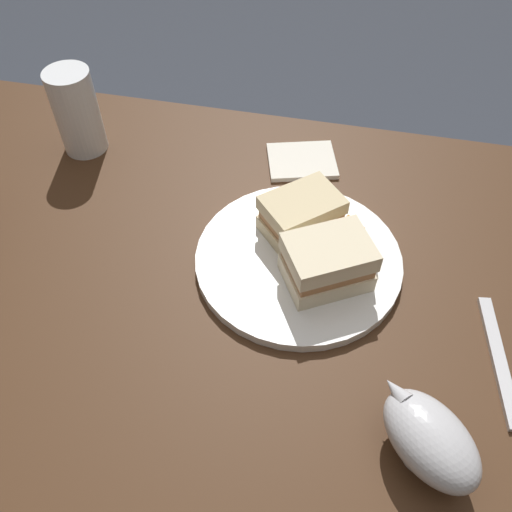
% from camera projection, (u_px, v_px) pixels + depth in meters
% --- Properties ---
extents(ground_plane, '(6.00, 6.00, 0.00)m').
position_uv_depth(ground_plane, '(231.00, 462.00, 1.30)').
color(ground_plane, '#333842').
extents(dining_table, '(1.11, 0.77, 0.73)m').
position_uv_depth(dining_table, '(225.00, 395.00, 1.02)').
color(dining_table, '#422816').
rests_on(dining_table, ground).
extents(plate, '(0.29, 0.29, 0.01)m').
position_uv_depth(plate, '(298.00, 259.00, 0.76)').
color(plate, white).
rests_on(plate, dining_table).
extents(sandwich_half_left, '(0.13, 0.12, 0.07)m').
position_uv_depth(sandwich_half_left, '(327.00, 262.00, 0.70)').
color(sandwich_half_left, beige).
rests_on(sandwich_half_left, plate).
extents(sandwich_half_right, '(0.13, 0.13, 0.06)m').
position_uv_depth(sandwich_half_right, '(301.00, 215.00, 0.76)').
color(sandwich_half_right, beige).
rests_on(sandwich_half_right, plate).
extents(potato_wedge_front, '(0.05, 0.06, 0.02)m').
position_uv_depth(potato_wedge_front, '(341.00, 233.00, 0.77)').
color(potato_wedge_front, gold).
rests_on(potato_wedge_front, plate).
extents(potato_wedge_middle, '(0.03, 0.06, 0.02)m').
position_uv_depth(potato_wedge_middle, '(352.00, 242.00, 0.76)').
color(potato_wedge_middle, '#B77F33').
rests_on(potato_wedge_middle, plate).
extents(potato_wedge_back, '(0.05, 0.04, 0.02)m').
position_uv_depth(potato_wedge_back, '(358.00, 266.00, 0.73)').
color(potato_wedge_back, gold).
rests_on(potato_wedge_back, plate).
extents(pint_glass, '(0.07, 0.07, 0.14)m').
position_uv_depth(pint_glass, '(78.00, 116.00, 0.88)').
color(pint_glass, white).
rests_on(pint_glass, dining_table).
extents(gravy_boat, '(0.14, 0.14, 0.07)m').
position_uv_depth(gravy_boat, '(430.00, 438.00, 0.56)').
color(gravy_boat, '#B7B7BC').
rests_on(gravy_boat, dining_table).
extents(napkin, '(0.13, 0.12, 0.01)m').
position_uv_depth(napkin, '(302.00, 161.00, 0.90)').
color(napkin, silver).
rests_on(napkin, dining_table).
extents(fork, '(0.04, 0.18, 0.01)m').
position_uv_depth(fork, '(499.00, 359.00, 0.66)').
color(fork, silver).
rests_on(fork, dining_table).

